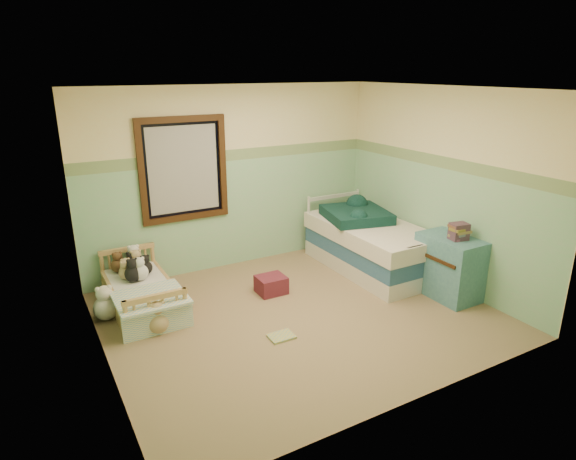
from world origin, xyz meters
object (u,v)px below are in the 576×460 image
plush_floor_tan (158,322)px  red_pillow (271,285)px  floor_book (281,336)px  dresser (449,267)px  twin_bed_frame (370,262)px  toddler_bed_frame (143,301)px  plush_floor_cream (106,308)px

plush_floor_tan → red_pillow: 1.53m
floor_book → plush_floor_tan: bearing=146.5°
dresser → twin_bed_frame: bearing=104.8°
twin_bed_frame → red_pillow: twin_bed_frame is taller
twin_bed_frame → toddler_bed_frame: bearing=172.7°
plush_floor_cream → floor_book: size_ratio=1.03×
toddler_bed_frame → red_pillow: bearing=-14.4°
red_pillow → floor_book: size_ratio=1.31×
twin_bed_frame → floor_book: twin_bed_frame is taller
toddler_bed_frame → plush_floor_cream: 0.44m
twin_bed_frame → plush_floor_tan: bearing=-175.1°
twin_bed_frame → red_pillow: size_ratio=5.48×
plush_floor_cream → floor_book: bearing=-40.9°
twin_bed_frame → red_pillow: 1.57m
toddler_bed_frame → plush_floor_tan: bearing=-89.9°
plush_floor_cream → red_pillow: 1.96m
toddler_bed_frame → plush_floor_tan: size_ratio=5.58×
toddler_bed_frame → twin_bed_frame: bearing=-7.3°
plush_floor_cream → plush_floor_tan: size_ratio=1.11×
toddler_bed_frame → dresser: dresser is taller
plush_floor_cream → plush_floor_tan: 0.72m
floor_book → twin_bed_frame: bearing=27.6°
plush_floor_tan → floor_book: size_ratio=0.93×
red_pillow → twin_bed_frame: bearing=-0.2°
plush_floor_tan → red_pillow: plush_floor_tan is taller
dresser → red_pillow: dresser is taller
plush_floor_cream → plush_floor_tan: plush_floor_cream is taller
plush_floor_cream → plush_floor_tan: (0.43, -0.57, -0.01)m
floor_book → red_pillow: bearing=68.5°
red_pillow → floor_book: red_pillow is taller
plush_floor_tan → plush_floor_cream: bearing=126.6°
toddler_bed_frame → twin_bed_frame: (3.07, -0.39, 0.02)m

